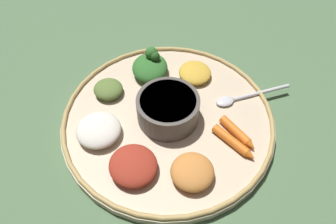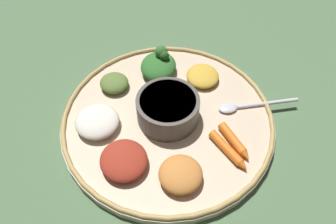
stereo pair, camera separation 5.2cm
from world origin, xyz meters
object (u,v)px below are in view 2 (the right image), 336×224
at_px(greens_pile, 159,65).
at_px(carrot_near_spoon, 228,150).
at_px(spoon, 245,106).
at_px(carrot_outer, 235,141).
at_px(center_bowl, 168,108).

bearing_deg(greens_pile, carrot_near_spoon, 31.35).
xyz_separation_m(spoon, greens_pile, (-0.09, -0.16, 0.01)).
distance_m(carrot_near_spoon, carrot_outer, 0.02).
bearing_deg(spoon, greens_pile, -120.61).
relative_size(spoon, greens_pile, 1.69).
height_order(spoon, carrot_outer, carrot_outer).
bearing_deg(carrot_near_spoon, spoon, 155.94).
distance_m(spoon, carrot_outer, 0.08).
bearing_deg(center_bowl, greens_pile, -171.39).
distance_m(center_bowl, carrot_near_spoon, 0.12).
xyz_separation_m(center_bowl, carrot_near_spoon, (0.07, 0.10, -0.02)).
xyz_separation_m(carrot_near_spoon, carrot_outer, (-0.02, 0.01, 0.00)).
xyz_separation_m(center_bowl, greens_pile, (-0.12, -0.02, -0.01)).
bearing_deg(spoon, center_bowl, -80.86).
bearing_deg(center_bowl, carrot_outer, 63.06).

